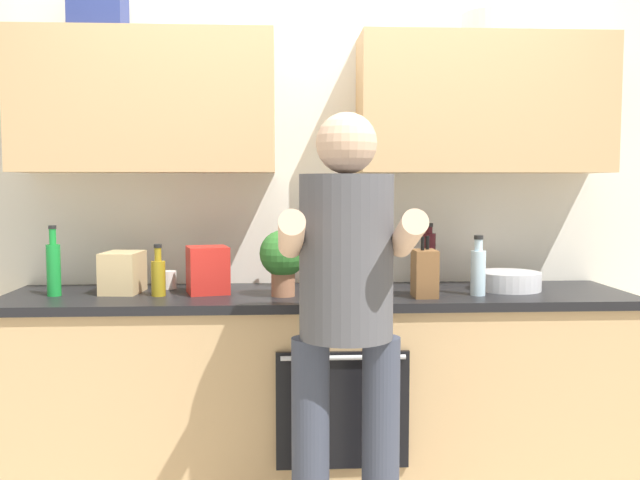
{
  "coord_description": "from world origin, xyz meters",
  "views": [
    {
      "loc": [
        -0.18,
        -3.15,
        1.4
      ],
      "look_at": [
        -0.0,
        -0.1,
        1.15
      ],
      "focal_mm": 39.09,
      "sensor_mm": 36.0,
      "label": 1
    }
  ],
  "objects_px": {
    "bottle_water": "(478,270)",
    "cup_coffee": "(169,280)",
    "bottle_soda": "(54,267)",
    "grocery_bag_crisps": "(208,270)",
    "knife_block": "(425,273)",
    "bottle_juice": "(287,258)",
    "grocery_bag_produce": "(358,277)",
    "potted_herb": "(283,257)",
    "grocery_bag_bread": "(123,272)",
    "bottle_oil": "(158,276)",
    "person_standing": "(346,301)",
    "mixing_bowl": "(508,281)",
    "bottle_wine": "(429,258)"
  },
  "relations": [
    {
      "from": "person_standing",
      "to": "grocery_bag_crisps",
      "type": "height_order",
      "value": "person_standing"
    },
    {
      "from": "bottle_oil",
      "to": "grocery_bag_produce",
      "type": "xyz_separation_m",
      "value": [
        0.89,
        0.0,
        -0.01
      ]
    },
    {
      "from": "grocery_bag_bread",
      "to": "grocery_bag_crisps",
      "type": "xyz_separation_m",
      "value": [
        0.39,
        -0.04,
        0.01
      ]
    },
    {
      "from": "bottle_wine",
      "to": "cup_coffee",
      "type": "bearing_deg",
      "value": -177.68
    },
    {
      "from": "bottle_juice",
      "to": "mixing_bowl",
      "type": "distance_m",
      "value": 1.05
    },
    {
      "from": "knife_block",
      "to": "cup_coffee",
      "type": "bearing_deg",
      "value": 165.31
    },
    {
      "from": "bottle_wine",
      "to": "cup_coffee",
      "type": "xyz_separation_m",
      "value": [
        -1.26,
        -0.05,
        -0.09
      ]
    },
    {
      "from": "mixing_bowl",
      "to": "cup_coffee",
      "type": "bearing_deg",
      "value": 175.46
    },
    {
      "from": "grocery_bag_bread",
      "to": "grocery_bag_produce",
      "type": "xyz_separation_m",
      "value": [
        1.07,
        -0.1,
        -0.01
      ]
    },
    {
      "from": "bottle_soda",
      "to": "cup_coffee",
      "type": "xyz_separation_m",
      "value": [
        0.48,
        0.18,
        -0.09
      ]
    },
    {
      "from": "bottle_oil",
      "to": "potted_herb",
      "type": "height_order",
      "value": "potted_herb"
    },
    {
      "from": "person_standing",
      "to": "grocery_bag_produce",
      "type": "relative_size",
      "value": 8.85
    },
    {
      "from": "cup_coffee",
      "to": "potted_herb",
      "type": "relative_size",
      "value": 0.29
    },
    {
      "from": "grocery_bag_produce",
      "to": "person_standing",
      "type": "bearing_deg",
      "value": -100.43
    },
    {
      "from": "bottle_water",
      "to": "cup_coffee",
      "type": "distance_m",
      "value": 1.44
    },
    {
      "from": "knife_block",
      "to": "potted_herb",
      "type": "xyz_separation_m",
      "value": [
        -0.62,
        0.06,
        0.07
      ]
    },
    {
      "from": "cup_coffee",
      "to": "grocery_bag_produce",
      "type": "relative_size",
      "value": 0.45
    },
    {
      "from": "bottle_juice",
      "to": "grocery_bag_produce",
      "type": "bearing_deg",
      "value": -35.69
    },
    {
      "from": "potted_herb",
      "to": "bottle_juice",
      "type": "bearing_deg",
      "value": 85.55
    },
    {
      "from": "bottle_juice",
      "to": "grocery_bag_bread",
      "type": "xyz_separation_m",
      "value": [
        -0.75,
        -0.13,
        -0.05
      ]
    },
    {
      "from": "potted_herb",
      "to": "grocery_bag_produce",
      "type": "relative_size",
      "value": 1.58
    },
    {
      "from": "grocery_bag_produce",
      "to": "mixing_bowl",
      "type": "bearing_deg",
      "value": 6.78
    },
    {
      "from": "grocery_bag_produce",
      "to": "bottle_wine",
      "type": "bearing_deg",
      "value": 34.95
    },
    {
      "from": "knife_block",
      "to": "bottle_soda",
      "type": "bearing_deg",
      "value": 175.71
    },
    {
      "from": "bottle_soda",
      "to": "knife_block",
      "type": "height_order",
      "value": "bottle_soda"
    },
    {
      "from": "person_standing",
      "to": "bottle_wine",
      "type": "xyz_separation_m",
      "value": [
        0.49,
        0.88,
        0.06
      ]
    },
    {
      "from": "bottle_water",
      "to": "potted_herb",
      "type": "distance_m",
      "value": 0.87
    },
    {
      "from": "person_standing",
      "to": "grocery_bag_produce",
      "type": "xyz_separation_m",
      "value": [
        0.11,
        0.61,
        0.0
      ]
    },
    {
      "from": "bottle_oil",
      "to": "cup_coffee",
      "type": "distance_m",
      "value": 0.22
    },
    {
      "from": "bottle_soda",
      "to": "grocery_bag_crisps",
      "type": "bearing_deg",
      "value": 2.94
    },
    {
      "from": "grocery_bag_crisps",
      "to": "bottle_soda",
      "type": "bearing_deg",
      "value": -177.06
    },
    {
      "from": "bottle_juice",
      "to": "bottle_wine",
      "type": "xyz_separation_m",
      "value": [
        0.69,
        0.03,
        -0.01
      ]
    },
    {
      "from": "bottle_water",
      "to": "grocery_bag_bread",
      "type": "distance_m",
      "value": 1.61
    },
    {
      "from": "bottle_soda",
      "to": "grocery_bag_crisps",
      "type": "distance_m",
      "value": 0.68
    },
    {
      "from": "bottle_juice",
      "to": "potted_herb",
      "type": "distance_m",
      "value": 0.27
    },
    {
      "from": "bottle_water",
      "to": "bottle_juice",
      "type": "bearing_deg",
      "value": 160.91
    },
    {
      "from": "cup_coffee",
      "to": "grocery_bag_produce",
      "type": "distance_m",
      "value": 0.91
    },
    {
      "from": "bottle_water",
      "to": "knife_block",
      "type": "distance_m",
      "value": 0.25
    },
    {
      "from": "bottle_soda",
      "to": "grocery_bag_crisps",
      "type": "height_order",
      "value": "bottle_soda"
    },
    {
      "from": "bottle_oil",
      "to": "bottle_juice",
      "type": "bearing_deg",
      "value": 21.79
    },
    {
      "from": "person_standing",
      "to": "bottle_soda",
      "type": "relative_size",
      "value": 5.26
    },
    {
      "from": "mixing_bowl",
      "to": "grocery_bag_crisps",
      "type": "relative_size",
      "value": 1.4
    },
    {
      "from": "grocery_bag_produce",
      "to": "knife_block",
      "type": "bearing_deg",
      "value": -18.16
    },
    {
      "from": "knife_block",
      "to": "bottle_juice",
      "type": "bearing_deg",
      "value": 151.86
    },
    {
      "from": "grocery_bag_produce",
      "to": "grocery_bag_crisps",
      "type": "xyz_separation_m",
      "value": [
        -0.68,
        0.06,
        0.03
      ]
    },
    {
      "from": "cup_coffee",
      "to": "grocery_bag_crisps",
      "type": "bearing_deg",
      "value": -36.45
    },
    {
      "from": "bottle_wine",
      "to": "cup_coffee",
      "type": "distance_m",
      "value": 1.26
    },
    {
      "from": "potted_herb",
      "to": "mixing_bowl",
      "type": "bearing_deg",
      "value": 6.46
    },
    {
      "from": "potted_herb",
      "to": "grocery_bag_produce",
      "type": "xyz_separation_m",
      "value": [
        0.34,
        0.03,
        -0.1
      ]
    },
    {
      "from": "grocery_bag_produce",
      "to": "bottle_water",
      "type": "bearing_deg",
      "value": -6.96
    }
  ]
}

